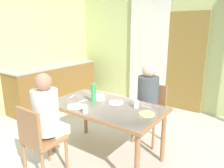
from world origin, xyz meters
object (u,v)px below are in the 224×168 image
object	(u,v)px
dining_table	(105,111)
person_far_diner	(147,94)
kitchen_counter	(54,85)
chair_far_diner	(151,109)
chair_near_diner	(39,138)
serving_bowl_center	(99,97)
person_near_diner	(47,110)
water_bottle_green_near	(94,93)

from	to	relation	value
dining_table	person_far_diner	world-z (taller)	person_far_diner
kitchen_counter	dining_table	size ratio (longest dim) A/B	1.40
kitchen_counter	chair_far_diner	world-z (taller)	kitchen_counter
chair_far_diner	person_far_diner	world-z (taller)	person_far_diner
dining_table	person_far_diner	xyz separation A→B (m)	(0.28, 0.63, 0.12)
chair_near_diner	kitchen_counter	bearing A→B (deg)	136.47
kitchen_counter	chair_near_diner	bearing A→B (deg)	-43.53
dining_table	serving_bowl_center	distance (m)	0.29
person_near_diner	dining_table	bearing A→B (deg)	59.80
chair_near_diner	serving_bowl_center	bearing A→B (deg)	81.54
kitchen_counter	dining_table	world-z (taller)	kitchen_counter
dining_table	chair_far_diner	world-z (taller)	chair_far_diner
chair_near_diner	water_bottle_green_near	bearing A→B (deg)	77.15
dining_table	person_near_diner	world-z (taller)	person_near_diner
chair_near_diner	person_near_diner	world-z (taller)	person_near_diner
chair_near_diner	person_near_diner	xyz separation A→B (m)	(0.00, 0.14, 0.28)
chair_far_diner	water_bottle_green_near	xyz separation A→B (m)	(-0.47, -0.76, 0.37)
water_bottle_green_near	person_far_diner	bearing A→B (deg)	52.84
serving_bowl_center	person_far_diner	bearing A→B (deg)	42.93
chair_near_diner	chair_far_diner	xyz separation A→B (m)	(0.65, 1.53, 0.00)
kitchen_counter	serving_bowl_center	bearing A→B (deg)	-22.45
chair_far_diner	person_near_diner	xyz separation A→B (m)	(-0.65, -1.39, 0.28)
person_near_diner	serving_bowl_center	xyz separation A→B (m)	(0.14, 0.78, -0.02)
person_near_diner	serving_bowl_center	world-z (taller)	person_near_diner
water_bottle_green_near	serving_bowl_center	xyz separation A→B (m)	(-0.04, 0.15, -0.10)
kitchen_counter	dining_table	bearing A→B (deg)	-23.69
chair_far_diner	water_bottle_green_near	distance (m)	0.97
kitchen_counter	serving_bowl_center	size ratio (longest dim) A/B	12.22
chair_near_diner	person_near_diner	bearing A→B (deg)	90.00
chair_near_diner	water_bottle_green_near	size ratio (longest dim) A/B	3.09
chair_near_diner	person_far_diner	distance (m)	1.56
chair_far_diner	dining_table	bearing A→B (deg)	69.62
kitchen_counter	chair_far_diner	xyz separation A→B (m)	(2.45, -0.19, 0.05)
person_near_diner	water_bottle_green_near	xyz separation A→B (m)	(0.17, 0.63, 0.08)
chair_near_diner	water_bottle_green_near	world-z (taller)	water_bottle_green_near
person_near_diner	chair_near_diner	bearing A→B (deg)	-90.00
dining_table	water_bottle_green_near	bearing A→B (deg)	179.55
chair_far_diner	person_far_diner	bearing A→B (deg)	90.00
water_bottle_green_near	serving_bowl_center	bearing A→B (deg)	104.56
person_far_diner	chair_near_diner	bearing A→B (deg)	64.99
kitchen_counter	person_far_diner	size ratio (longest dim) A/B	2.70
kitchen_counter	serving_bowl_center	world-z (taller)	kitchen_counter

